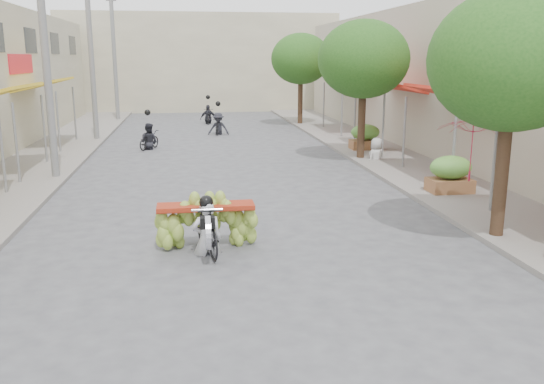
# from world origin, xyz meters

# --- Properties ---
(ground) EXTENTS (120.00, 120.00, 0.00)m
(ground) POSITION_xyz_m (0.00, 0.00, 0.00)
(ground) COLOR #545559
(ground) RESTS_ON ground
(sidewalk_left) EXTENTS (4.00, 60.00, 0.12)m
(sidewalk_left) POSITION_xyz_m (-7.00, 15.00, 0.06)
(sidewalk_left) COLOR gray
(sidewalk_left) RESTS_ON ground
(sidewalk_right) EXTENTS (4.00, 60.00, 0.12)m
(sidewalk_right) POSITION_xyz_m (7.00, 15.00, 0.06)
(sidewalk_right) COLOR gray
(sidewalk_right) RESTS_ON ground
(shophouse_row_right) EXTENTS (9.77, 40.00, 6.00)m
(shophouse_row_right) POSITION_xyz_m (11.99, 14.00, 3.00)
(shophouse_row_right) COLOR #AEA490
(shophouse_row_right) RESTS_ON ground
(far_building) EXTENTS (20.00, 6.00, 7.00)m
(far_building) POSITION_xyz_m (0.00, 38.00, 3.50)
(far_building) COLOR #B8B092
(far_building) RESTS_ON ground
(utility_pole_mid) EXTENTS (0.60, 0.24, 8.00)m
(utility_pole_mid) POSITION_xyz_m (-5.40, 12.00, 4.03)
(utility_pole_mid) COLOR slate
(utility_pole_mid) RESTS_ON ground
(utility_pole_far) EXTENTS (0.60, 0.24, 8.00)m
(utility_pole_far) POSITION_xyz_m (-5.40, 21.00, 4.03)
(utility_pole_far) COLOR slate
(utility_pole_far) RESTS_ON ground
(utility_pole_back) EXTENTS (0.60, 0.24, 8.00)m
(utility_pole_back) POSITION_xyz_m (-5.40, 30.00, 4.03)
(utility_pole_back) COLOR slate
(utility_pole_back) RESTS_ON ground
(street_tree_near) EXTENTS (3.40, 3.40, 5.25)m
(street_tree_near) POSITION_xyz_m (5.40, 4.00, 3.78)
(street_tree_near) COLOR #3A2719
(street_tree_near) RESTS_ON ground
(street_tree_mid) EXTENTS (3.40, 3.40, 5.25)m
(street_tree_mid) POSITION_xyz_m (5.40, 14.00, 3.78)
(street_tree_mid) COLOR #3A2719
(street_tree_mid) RESTS_ON ground
(street_tree_far) EXTENTS (3.40, 3.40, 5.25)m
(street_tree_far) POSITION_xyz_m (5.40, 26.00, 3.78)
(street_tree_far) COLOR #3A2719
(street_tree_far) RESTS_ON ground
(produce_crate_mid) EXTENTS (1.20, 0.88, 1.16)m
(produce_crate_mid) POSITION_xyz_m (6.20, 8.00, 0.71)
(produce_crate_mid) COLOR brown
(produce_crate_mid) RESTS_ON ground
(produce_crate_far) EXTENTS (1.20, 0.88, 1.16)m
(produce_crate_far) POSITION_xyz_m (6.20, 16.00, 0.71)
(produce_crate_far) COLOR brown
(produce_crate_far) RESTS_ON ground
(banana_motorbike) EXTENTS (2.20, 1.91, 2.02)m
(banana_motorbike) POSITION_xyz_m (-0.82, 4.17, 0.68)
(banana_motorbike) COLOR black
(banana_motorbike) RESTS_ON ground
(market_umbrella) EXTENTS (2.33, 2.33, 1.61)m
(market_umbrella) POSITION_xyz_m (5.88, 6.28, 2.41)
(market_umbrella) COLOR #C1193C
(market_umbrella) RESTS_ON ground
(pedestrian) EXTENTS (0.92, 0.79, 1.61)m
(pedestrian) POSITION_xyz_m (5.90, 13.60, 0.92)
(pedestrian) COLOR silver
(pedestrian) RESTS_ON ground
(bg_motorbike_a) EXTENTS (1.11, 1.50, 1.95)m
(bg_motorbike_a) POSITION_xyz_m (-2.80, 18.06, 0.78)
(bg_motorbike_a) COLOR black
(bg_motorbike_a) RESTS_ON ground
(bg_motorbike_b) EXTENTS (1.15, 1.55, 1.95)m
(bg_motorbike_b) POSITION_xyz_m (0.44, 22.43, 0.88)
(bg_motorbike_b) COLOR black
(bg_motorbike_b) RESTS_ON ground
(bg_motorbike_c) EXTENTS (1.01, 1.54, 1.95)m
(bg_motorbike_c) POSITION_xyz_m (0.13, 27.59, 0.82)
(bg_motorbike_c) COLOR black
(bg_motorbike_c) RESTS_ON ground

